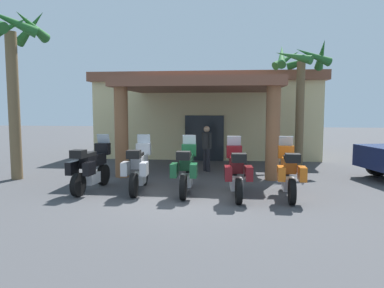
{
  "coord_description": "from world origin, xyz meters",
  "views": [
    {
      "loc": [
        1.44,
        -9.4,
        2.37
      ],
      "look_at": [
        -0.04,
        2.66,
        1.2
      ],
      "focal_mm": 33.44,
      "sensor_mm": 36.0,
      "label": 1
    }
  ],
  "objects_px": {
    "pedestrian": "(207,145)",
    "palm_tree_roadside": "(11,55)",
    "motel_building": "(208,114)",
    "motorcycle_green": "(186,169)",
    "motorcycle_maroon": "(236,172)",
    "palm_tree_near_portico": "(300,74)",
    "motorcycle_silver": "(139,167)",
    "motorcycle_orange": "(289,172)",
    "motorcycle_black": "(91,167)"
  },
  "relations": [
    {
      "from": "motel_building",
      "to": "pedestrian",
      "type": "bearing_deg",
      "value": -87.11
    },
    {
      "from": "motel_building",
      "to": "motorcycle_silver",
      "type": "height_order",
      "value": "motel_building"
    },
    {
      "from": "pedestrian",
      "to": "palm_tree_roadside",
      "type": "height_order",
      "value": "palm_tree_roadside"
    },
    {
      "from": "palm_tree_roadside",
      "to": "palm_tree_near_portico",
      "type": "xyz_separation_m",
      "value": [
        10.06,
        4.24,
        -0.34
      ]
    },
    {
      "from": "motorcycle_black",
      "to": "motorcycle_silver",
      "type": "relative_size",
      "value": 1.0
    },
    {
      "from": "motel_building",
      "to": "motorcycle_black",
      "type": "distance_m",
      "value": 10.0
    },
    {
      "from": "motorcycle_silver",
      "to": "pedestrian",
      "type": "distance_m",
      "value": 3.98
    },
    {
      "from": "motorcycle_green",
      "to": "motorcycle_maroon",
      "type": "distance_m",
      "value": 1.43
    },
    {
      "from": "motorcycle_black",
      "to": "palm_tree_near_portico",
      "type": "bearing_deg",
      "value": -45.78
    },
    {
      "from": "palm_tree_roadside",
      "to": "motel_building",
      "type": "bearing_deg",
      "value": 53.94
    },
    {
      "from": "pedestrian",
      "to": "palm_tree_near_portico",
      "type": "distance_m",
      "value": 5.05
    },
    {
      "from": "motel_building",
      "to": "motorcycle_green",
      "type": "height_order",
      "value": "motel_building"
    },
    {
      "from": "motorcycle_black",
      "to": "motorcycle_orange",
      "type": "relative_size",
      "value": 1.0
    },
    {
      "from": "motorcycle_black",
      "to": "motel_building",
      "type": "bearing_deg",
      "value": -11.04
    },
    {
      "from": "motorcycle_black",
      "to": "motorcycle_maroon",
      "type": "height_order",
      "value": "same"
    },
    {
      "from": "motel_building",
      "to": "palm_tree_roadside",
      "type": "bearing_deg",
      "value": -127.02
    },
    {
      "from": "motorcycle_maroon",
      "to": "palm_tree_near_portico",
      "type": "distance_m",
      "value": 7.13
    },
    {
      "from": "motorcycle_green",
      "to": "palm_tree_near_portico",
      "type": "height_order",
      "value": "palm_tree_near_portico"
    },
    {
      "from": "motel_building",
      "to": "motorcycle_green",
      "type": "bearing_deg",
      "value": -90.27
    },
    {
      "from": "motorcycle_silver",
      "to": "pedestrian",
      "type": "height_order",
      "value": "pedestrian"
    },
    {
      "from": "motorcycle_maroon",
      "to": "palm_tree_near_portico",
      "type": "relative_size",
      "value": 0.42
    },
    {
      "from": "palm_tree_near_portico",
      "to": "motorcycle_orange",
      "type": "bearing_deg",
      "value": -101.77
    },
    {
      "from": "motorcycle_black",
      "to": "motorcycle_maroon",
      "type": "bearing_deg",
      "value": -88.49
    },
    {
      "from": "motorcycle_maroon",
      "to": "palm_tree_near_portico",
      "type": "height_order",
      "value": "palm_tree_near_portico"
    },
    {
      "from": "motorcycle_silver",
      "to": "motorcycle_maroon",
      "type": "height_order",
      "value": "same"
    },
    {
      "from": "pedestrian",
      "to": "palm_tree_roadside",
      "type": "distance_m",
      "value": 7.45
    },
    {
      "from": "motorcycle_green",
      "to": "motorcycle_orange",
      "type": "relative_size",
      "value": 1.0
    },
    {
      "from": "pedestrian",
      "to": "motorcycle_black",
      "type": "bearing_deg",
      "value": 6.27
    },
    {
      "from": "motel_building",
      "to": "motorcycle_maroon",
      "type": "distance_m",
      "value": 9.99
    },
    {
      "from": "motel_building",
      "to": "motorcycle_maroon",
      "type": "xyz_separation_m",
      "value": [
        1.52,
        -9.77,
        -1.43
      ]
    },
    {
      "from": "motel_building",
      "to": "motorcycle_silver",
      "type": "relative_size",
      "value": 5.12
    },
    {
      "from": "motorcycle_green",
      "to": "palm_tree_roadside",
      "type": "bearing_deg",
      "value": 75.71
    },
    {
      "from": "motorcycle_maroon",
      "to": "motorcycle_orange",
      "type": "xyz_separation_m",
      "value": [
        1.41,
        0.11,
        0.0
      ]
    },
    {
      "from": "motorcycle_maroon",
      "to": "pedestrian",
      "type": "height_order",
      "value": "pedestrian"
    },
    {
      "from": "motorcycle_black",
      "to": "motorcycle_silver",
      "type": "height_order",
      "value": "same"
    },
    {
      "from": "motorcycle_green",
      "to": "palm_tree_roadside",
      "type": "relative_size",
      "value": 0.38
    },
    {
      "from": "motel_building",
      "to": "palm_tree_near_portico",
      "type": "xyz_separation_m",
      "value": [
        4.12,
        -3.92,
        1.71
      ]
    },
    {
      "from": "motorcycle_maroon",
      "to": "motorcycle_orange",
      "type": "height_order",
      "value": "same"
    },
    {
      "from": "motel_building",
      "to": "palm_tree_roadside",
      "type": "distance_m",
      "value": 10.29
    },
    {
      "from": "motorcycle_black",
      "to": "palm_tree_roadside",
      "type": "distance_m",
      "value": 4.95
    },
    {
      "from": "motorcycle_green",
      "to": "pedestrian",
      "type": "relative_size",
      "value": 1.27
    },
    {
      "from": "motel_building",
      "to": "palm_tree_near_portico",
      "type": "relative_size",
      "value": 2.16
    },
    {
      "from": "motorcycle_green",
      "to": "motorcycle_maroon",
      "type": "xyz_separation_m",
      "value": [
        1.41,
        -0.26,
        0.0
      ]
    },
    {
      "from": "motorcycle_black",
      "to": "motorcycle_green",
      "type": "distance_m",
      "value": 2.81
    },
    {
      "from": "motorcycle_green",
      "to": "pedestrian",
      "type": "height_order",
      "value": "pedestrian"
    },
    {
      "from": "motorcycle_black",
      "to": "pedestrian",
      "type": "relative_size",
      "value": 1.27
    },
    {
      "from": "pedestrian",
      "to": "palm_tree_roadside",
      "type": "relative_size",
      "value": 0.3
    },
    {
      "from": "pedestrian",
      "to": "palm_tree_near_portico",
      "type": "bearing_deg",
      "value": 163.01
    },
    {
      "from": "palm_tree_roadside",
      "to": "motorcycle_silver",
      "type": "bearing_deg",
      "value": -15.12
    },
    {
      "from": "motorcycle_green",
      "to": "motorcycle_orange",
      "type": "distance_m",
      "value": 2.82
    }
  ]
}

